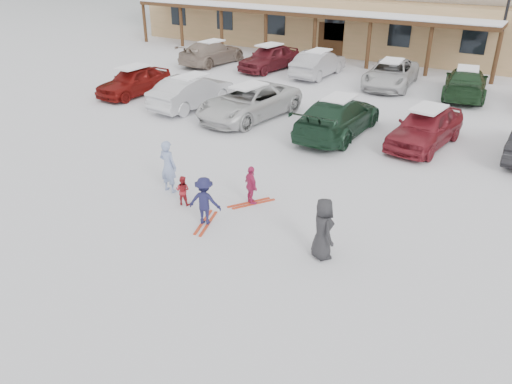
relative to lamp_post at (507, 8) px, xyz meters
The scene contains 19 objects.
ground 23.56m from the lamp_post, 98.42° to the right, with size 160.00×160.00×0.00m, color white.
lamp_post is the anchor object (origin of this frame).
adult_skier 22.77m from the lamp_post, 106.73° to the right, with size 0.61×0.40×1.68m, color #8598C5.
toddler_red 23.04m from the lamp_post, 104.16° to the right, with size 0.45×0.35×0.92m, color #A82028.
child_navy 23.31m from the lamp_post, 100.81° to the right, with size 0.90×0.52×1.40m, color #1A1A42.
skis_child_navy 23.41m from the lamp_post, 100.81° to the right, with size 0.20×1.40×0.03m, color #BF381B.
child_magenta 21.63m from the lamp_post, 100.36° to the right, with size 0.71×0.30×1.21m, color #BD285C.
skis_child_magenta 21.72m from the lamp_post, 100.36° to the right, with size 0.20×1.40×0.03m, color #BF381B.
bystander_dark 22.75m from the lamp_post, 92.25° to the right, with size 0.78×0.51×1.61m, color #262528.
parked_car_0 20.83m from the lamp_post, 137.34° to the right, with size 1.69×4.20×1.43m, color maroon.
parked_car_1 18.37m from the lamp_post, 128.66° to the right, with size 1.58×4.54×1.49m, color silver.
parked_car_2 16.61m from the lamp_post, 120.07° to the right, with size 2.43×5.26×1.46m, color silver.
parked_car_3 14.97m from the lamp_post, 105.81° to the right, with size 2.14×5.26×1.53m, color #193724.
parked_car_4 13.89m from the lamp_post, 92.76° to the right, with size 1.76×4.37×1.49m, color maroon.
parked_car_7 17.30m from the lamp_post, 159.12° to the right, with size 2.01×4.94×1.43m, color gray.
parked_car_8 13.58m from the lamp_post, 154.78° to the right, with size 1.79×4.44×1.51m, color maroon.
parked_car_9 10.81m from the lamp_post, 147.70° to the right, with size 1.55×4.44×1.46m, color #A4A3A8.
parked_car_10 7.79m from the lamp_post, 128.50° to the right, with size 2.31×5.00×1.39m, color silver.
parked_car_11 6.47m from the lamp_post, 96.33° to the right, with size 2.01×4.95×1.44m, color #1E3D21.
Camera 1 is at (6.48, -9.32, 7.06)m, focal length 35.00 mm.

